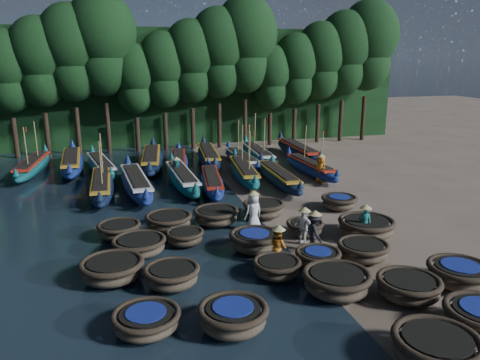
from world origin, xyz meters
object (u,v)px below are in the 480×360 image
object	(u,v)px
coracle_12	(277,267)
long_boat_2	(101,186)
long_boat_14	(209,156)
fisherman_0	(253,211)
long_boat_13	(179,161)
coracle_18	(305,227)
long_boat_5	(212,182)
coracle_24	(339,202)
coracle_5	(146,320)
coracle_20	(119,230)
fisherman_5	(177,170)
coracle_10	(112,269)
long_boat_10	(72,162)
coracle_17	(255,241)
coracle_8	(409,287)
coracle_16	(185,237)
long_boat_8	(310,167)
coracle_19	(366,227)
long_boat_4	(182,178)
coracle_15	(139,245)
fisherman_2	(278,245)
long_boat_11	(101,166)
long_boat_9	(33,166)
coracle_22	(216,216)
coracle_3	(436,348)
fisherman_3	(314,231)
coracle_13	(318,258)
long_boat_6	(244,171)
long_boat_12	(152,159)
coracle_6	(233,317)
long_boat_3	(136,183)
coracle_14	(363,250)
long_boat_17	(298,151)
fisherman_1	(365,221)
long_boat_16	(257,154)
coracle_23	(264,209)
fisherman_4	(304,225)
coracle_7	(337,282)
fisherman_6	(321,168)
coracle_11	(172,276)

from	to	relation	value
coracle_12	long_boat_2	distance (m)	13.85
long_boat_14	fisherman_0	world-z (taller)	fisherman_0
coracle_12	long_boat_13	world-z (taller)	long_boat_13
coracle_18	long_boat_5	xyz separation A→B (m)	(-2.35, 8.24, 0.10)
coracle_24	coracle_5	bearing A→B (deg)	-140.84
coracle_20	fisherman_5	xyz separation A→B (m)	(3.77, 8.50, 0.42)
coracle_10	long_boat_10	xyz separation A→B (m)	(-2.39, 17.70, 0.13)
coracle_5	coracle_17	bearing A→B (deg)	44.49
coracle_8	fisherman_5	distance (m)	17.27
coracle_16	coracle_20	size ratio (longest dim) A/B	0.79
coracle_5	long_boat_8	size ratio (longest dim) A/B	0.27
coracle_17	coracle_18	distance (m)	2.86
coracle_19	long_boat_4	size ratio (longest dim) A/B	0.32
coracle_15	fisherman_2	world-z (taller)	fisherman_2
coracle_24	long_boat_11	size ratio (longest dim) A/B	0.28
coracle_20	long_boat_9	xyz separation A→B (m)	(-5.20, 13.39, 0.14)
coracle_22	long_boat_2	size ratio (longest dim) A/B	0.33
coracle_17	coracle_3	bearing A→B (deg)	-74.10
long_boat_2	fisherman_3	distance (m)	13.52
coracle_13	coracle_15	distance (m)	7.04
coracle_8	coracle_20	bearing A→B (deg)	138.02
fisherman_0	coracle_20	bearing A→B (deg)	-27.13
long_boat_6	long_boat_13	world-z (taller)	long_boat_6
long_boat_11	long_boat_12	xyz separation A→B (m)	(3.44, 0.75, 0.07)
coracle_6	coracle_19	xyz separation A→B (m)	(7.45, 5.38, 0.02)
coracle_15	long_boat_13	size ratio (longest dim) A/B	0.34
coracle_6	long_boat_3	distance (m)	15.28
coracle_14	long_boat_8	xyz separation A→B (m)	(3.60, 13.01, 0.09)
coracle_8	long_boat_17	world-z (taller)	long_boat_17
coracle_19	long_boat_12	distance (m)	17.64
long_boat_8	coracle_3	bearing A→B (deg)	-107.20
coracle_14	long_boat_5	distance (m)	11.75
coracle_10	fisherman_5	size ratio (longest dim) A/B	1.30
coracle_6	fisherman_1	world-z (taller)	fisherman_1
coracle_8	long_boat_16	bearing A→B (deg)	85.60
coracle_19	coracle_23	world-z (taller)	coracle_19
coracle_18	fisherman_5	distance (m)	11.20
long_boat_17	long_boat_3	bearing A→B (deg)	-152.58
long_boat_16	fisherman_3	size ratio (longest dim) A/B	4.41
long_boat_17	coracle_20	bearing A→B (deg)	-134.92
coracle_17	fisherman_4	size ratio (longest dim) A/B	1.31
long_boat_17	fisherman_4	world-z (taller)	fisherman_4
coracle_19	coracle_10	bearing A→B (deg)	-173.39
coracle_8	long_boat_8	world-z (taller)	long_boat_8
fisherman_2	long_boat_8	bearing A→B (deg)	-45.69
coracle_3	long_boat_10	bearing A→B (deg)	112.61
coracle_7	coracle_15	bearing A→B (deg)	139.96
coracle_14	fisherman_6	world-z (taller)	fisherman_6
coracle_8	long_boat_14	size ratio (longest dim) A/B	0.25
coracle_11	fisherman_5	bearing A→B (deg)	80.91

